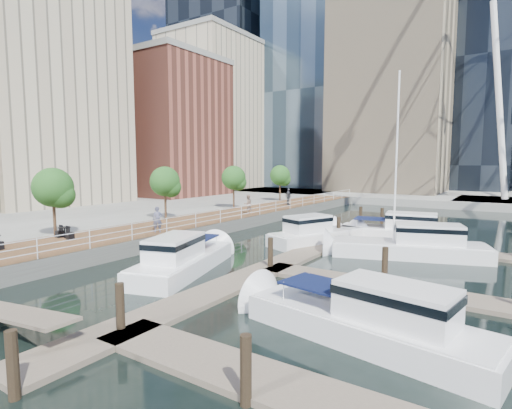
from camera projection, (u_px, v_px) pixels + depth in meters
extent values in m
plane|color=black|center=(115.00, 301.00, 17.21)|extent=(520.00, 520.00, 0.00)
cube|color=brown|center=(194.00, 226.00, 34.53)|extent=(6.00, 60.00, 1.00)
cube|color=#595954|center=(221.00, 229.00, 32.89)|extent=(0.25, 60.00, 1.00)
cube|color=gray|center=(31.00, 207.00, 49.32)|extent=(48.00, 90.00, 1.00)
cube|color=gray|center=(452.00, 184.00, 101.83)|extent=(200.00, 114.00, 1.00)
cube|color=#6D6051|center=(288.00, 260.00, 23.86)|extent=(2.00, 32.00, 0.20)
cube|color=#6D6051|center=(267.00, 383.00, 10.61)|extent=(12.00, 2.00, 0.20)
cube|color=#6D6051|center=(378.00, 286.00, 18.91)|extent=(12.00, 2.00, 0.20)
cube|color=#6D6051|center=(422.00, 248.00, 27.21)|extent=(12.00, 2.00, 0.20)
cube|color=#BCAD8E|center=(41.00, 95.00, 47.64)|extent=(14.00, 16.00, 26.00)
cube|color=brown|center=(174.00, 129.00, 60.71)|extent=(12.00, 14.00, 20.00)
cube|color=#BCAD8E|center=(211.00, 115.00, 76.86)|extent=(14.00, 16.00, 28.00)
cylinder|color=white|center=(499.00, 101.00, 52.61)|extent=(0.80, 0.80, 26.00)
cylinder|color=#3F2B1C|center=(55.00, 219.00, 26.54)|extent=(0.20, 0.20, 2.40)
sphere|color=#265B1E|center=(53.00, 187.00, 26.32)|extent=(2.60, 2.60, 2.60)
cylinder|color=#3F2B1C|center=(165.00, 205.00, 34.84)|extent=(0.20, 0.20, 2.40)
sphere|color=#265B1E|center=(165.00, 181.00, 34.62)|extent=(2.60, 2.60, 2.60)
cylinder|color=#3F2B1C|center=(234.00, 197.00, 43.14)|extent=(0.20, 0.20, 2.40)
sphere|color=#265B1E|center=(234.00, 178.00, 42.92)|extent=(2.60, 2.60, 2.60)
cylinder|color=#3F2B1C|center=(280.00, 192.00, 51.44)|extent=(0.20, 0.20, 2.40)
sphere|color=#265B1E|center=(280.00, 175.00, 51.22)|extent=(2.60, 2.60, 2.60)
imported|color=#50516A|center=(158.00, 219.00, 28.26)|extent=(0.77, 0.79, 1.83)
imported|color=gray|center=(248.00, 204.00, 38.69)|extent=(1.02, 1.10, 1.82)
imported|color=#31363E|center=(288.00, 197.00, 46.56)|extent=(1.22, 0.98, 1.94)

